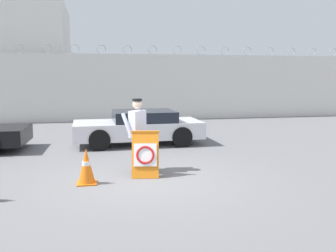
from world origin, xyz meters
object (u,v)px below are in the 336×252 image
at_px(security_guard, 137,131).
at_px(traffic_cone_mid, 86,166).
at_px(barricade_sign, 145,154).
at_px(parked_car_rear_sedan, 139,127).

xyz_separation_m(security_guard, traffic_cone_mid, (-1.22, -0.91, -0.61)).
xyz_separation_m(barricade_sign, traffic_cone_mid, (-1.35, -0.40, -0.14)).
distance_m(barricade_sign, parked_car_rear_sedan, 4.12).
bearing_deg(parked_car_rear_sedan, traffic_cone_mid, 68.08).
relative_size(barricade_sign, security_guard, 0.60).
distance_m(security_guard, parked_car_rear_sedan, 3.64).
bearing_deg(traffic_cone_mid, security_guard, 36.70).
height_order(traffic_cone_mid, parked_car_rear_sedan, parked_car_rear_sedan).
xyz_separation_m(traffic_cone_mid, parked_car_rear_sedan, (1.69, 4.50, 0.20)).
distance_m(security_guard, traffic_cone_mid, 1.64).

